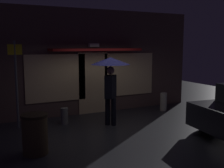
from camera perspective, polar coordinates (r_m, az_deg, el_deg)
ground_plane at (r=8.09m, az=2.01°, el=-9.47°), size 18.00×18.00×0.00m
building_facade at (r=9.85m, az=-4.33°, el=4.60°), size 8.16×1.00×3.71m
person_with_umbrella at (r=8.18m, az=-0.31°, el=2.82°), size 1.17×1.17×2.09m
street_sign_post at (r=8.38m, az=-19.49°, el=0.87°), size 0.40×0.07×2.58m
sidewalk_bollard at (r=8.66m, az=-9.98°, el=-6.64°), size 0.23×0.23×0.51m
sidewalk_bollard_2 at (r=10.41m, az=10.75°, el=-3.68°), size 0.24×0.24×0.68m
trash_bin at (r=6.46m, az=-15.89°, el=-10.08°), size 0.59×0.59×0.92m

